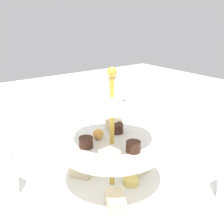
# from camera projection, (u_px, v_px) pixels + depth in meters

# --- Properties ---
(ground_plane) EXTENTS (2.40, 2.40, 0.00)m
(ground_plane) POSITION_uv_depth(u_px,v_px,m) (112.00, 188.00, 0.62)
(ground_plane) COLOR silver
(tiered_serving_stand) EXTENTS (0.28, 0.28, 0.28)m
(tiered_serving_stand) POSITION_uv_depth(u_px,v_px,m) (112.00, 154.00, 0.59)
(tiered_serving_stand) COLOR white
(tiered_serving_stand) RESTS_ON ground_plane
(water_glass_short_left) EXTENTS (0.06, 0.06, 0.08)m
(water_glass_short_left) POSITION_uv_depth(u_px,v_px,m) (55.00, 136.00, 0.80)
(water_glass_short_left) COLOR silver
(water_glass_short_left) RESTS_ON ground_plane
(teacup_with_saucer) EXTENTS (0.09, 0.09, 0.05)m
(teacup_with_saucer) POSITION_uv_depth(u_px,v_px,m) (99.00, 130.00, 0.87)
(teacup_with_saucer) COLOR white
(teacup_with_saucer) RESTS_ON ground_plane
(butter_knife_right) EXTENTS (0.07, 0.17, 0.00)m
(butter_knife_right) POSITION_uv_depth(u_px,v_px,m) (171.00, 140.00, 0.85)
(butter_knife_right) COLOR silver
(butter_knife_right) RESTS_ON ground_plane
(water_glass_mid_back) EXTENTS (0.06, 0.06, 0.11)m
(water_glass_mid_back) POSITION_uv_depth(u_px,v_px,m) (2.00, 174.00, 0.58)
(water_glass_mid_back) COLOR silver
(water_glass_mid_back) RESTS_ON ground_plane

